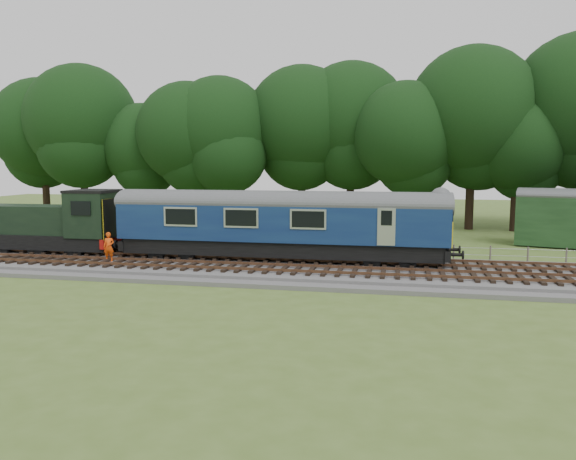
# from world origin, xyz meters

# --- Properties ---
(ground) EXTENTS (120.00, 120.00, 0.00)m
(ground) POSITION_xyz_m (0.00, 0.00, 0.00)
(ground) COLOR #4B6525
(ground) RESTS_ON ground
(ballast) EXTENTS (70.00, 7.00, 0.35)m
(ballast) POSITION_xyz_m (0.00, 0.00, 0.17)
(ballast) COLOR #4C4C4F
(ballast) RESTS_ON ground
(track_north) EXTENTS (67.20, 2.40, 0.21)m
(track_north) POSITION_xyz_m (0.00, 1.40, 0.42)
(track_north) COLOR black
(track_north) RESTS_ON ballast
(track_south) EXTENTS (67.20, 2.40, 0.21)m
(track_south) POSITION_xyz_m (0.00, -1.60, 0.42)
(track_south) COLOR black
(track_south) RESTS_ON ballast
(fence) EXTENTS (64.00, 0.12, 1.00)m
(fence) POSITION_xyz_m (0.00, 4.50, 0.00)
(fence) COLOR #6B6054
(fence) RESTS_ON ground
(tree_line) EXTENTS (70.00, 8.00, 18.00)m
(tree_line) POSITION_xyz_m (0.00, 22.00, 0.00)
(tree_line) COLOR black
(tree_line) RESTS_ON ground
(dmu_railcar) EXTENTS (18.05, 2.86, 3.88)m
(dmu_railcar) POSITION_xyz_m (-1.52, 1.40, 2.61)
(dmu_railcar) COLOR black
(dmu_railcar) RESTS_ON ground
(shunter_loco) EXTENTS (8.91, 2.60, 3.38)m
(shunter_loco) POSITION_xyz_m (-15.45, 1.40, 1.97)
(shunter_loco) COLOR black
(shunter_loco) RESTS_ON ground
(worker) EXTENTS (0.64, 0.48, 1.58)m
(worker) POSITION_xyz_m (-10.49, -0.98, 1.14)
(worker) COLOR #FF4D0D
(worker) RESTS_ON ballast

